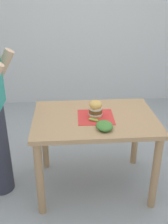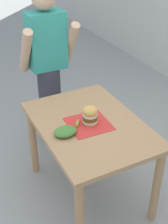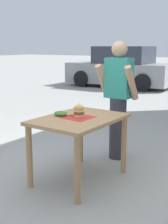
% 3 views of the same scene
% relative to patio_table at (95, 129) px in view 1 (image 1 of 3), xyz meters
% --- Properties ---
extents(ground_plane, '(80.00, 80.00, 0.00)m').
position_rel_patio_table_xyz_m(ground_plane, '(0.00, 0.00, -0.65)').
color(ground_plane, '#9E9E99').
extents(patio_table, '(0.81, 1.13, 0.79)m').
position_rel_patio_table_xyz_m(patio_table, '(0.00, 0.00, 0.00)').
color(patio_table, tan).
rests_on(patio_table, ground).
extents(serving_paper, '(0.34, 0.34, 0.00)m').
position_rel_patio_table_xyz_m(serving_paper, '(-0.01, -0.01, 0.13)').
color(serving_paper, red).
rests_on(serving_paper, patio_table).
extents(sandwich, '(0.13, 0.13, 0.19)m').
position_rel_patio_table_xyz_m(sandwich, '(0.00, -0.01, 0.21)').
color(sandwich, gold).
rests_on(sandwich, serving_paper).
extents(pickle_spear, '(0.07, 0.09, 0.02)m').
position_rel_patio_table_xyz_m(pickle_spear, '(-0.10, 0.02, 0.15)').
color(pickle_spear, '#8EA83D').
rests_on(pickle_spear, serving_paper).
extents(side_salad, '(0.18, 0.14, 0.06)m').
position_rel_patio_table_xyz_m(side_salad, '(-0.24, -0.05, 0.16)').
color(side_salad, '#477F33').
rests_on(side_salad, patio_table).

